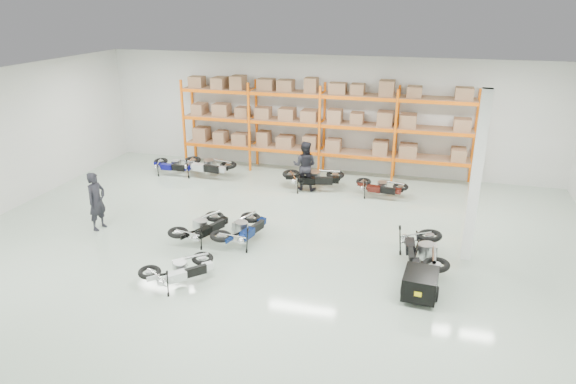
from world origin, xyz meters
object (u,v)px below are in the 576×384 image
(moto_blue_centre, at_px, (242,225))
(moto_back_c, at_px, (313,174))
(trailer, at_px, (420,284))
(moto_back_b, at_px, (207,162))
(moto_touring_right, at_px, (423,245))
(moto_back_a, at_px, (174,162))
(person_back, at_px, (305,166))
(moto_black_far_left, at_px, (202,223))
(person_left, at_px, (97,201))
(moto_silver_left, at_px, (179,265))
(moto_back_d, at_px, (381,184))

(moto_blue_centre, distance_m, moto_back_c, 4.84)
(moto_blue_centre, distance_m, trailer, 5.20)
(moto_blue_centre, distance_m, moto_back_b, 6.05)
(moto_touring_right, bearing_deg, moto_back_b, 142.05)
(moto_touring_right, relative_size, moto_back_a, 1.21)
(moto_back_c, distance_m, person_back, 0.43)
(moto_touring_right, relative_size, moto_back_b, 1.02)
(moto_black_far_left, relative_size, person_back, 0.94)
(moto_touring_right, height_order, trailer, moto_touring_right)
(moto_black_far_left, distance_m, person_left, 3.32)
(person_back, bearing_deg, moto_back_a, -2.65)
(moto_silver_left, distance_m, person_left, 4.42)
(moto_black_far_left, height_order, moto_back_b, moto_back_b)
(trailer, height_order, moto_back_b, moto_back_b)
(moto_silver_left, xyz_separation_m, moto_back_d, (4.06, 7.15, -0.01))
(person_left, xyz_separation_m, person_back, (5.12, 4.93, 0.01))
(moto_back_d, relative_size, person_left, 0.90)
(moto_silver_left, bearing_deg, moto_back_d, -75.97)
(moto_silver_left, relative_size, trailer, 1.01)
(moto_blue_centre, xyz_separation_m, moto_black_far_left, (-1.17, -0.15, -0.02))
(moto_black_far_left, relative_size, person_left, 0.96)
(moto_touring_right, bearing_deg, person_back, 125.93)
(moto_back_b, xyz_separation_m, moto_back_d, (6.69, -0.43, -0.10))
(moto_blue_centre, distance_m, person_back, 4.73)
(moto_back_a, bearing_deg, person_back, -91.64)
(moto_back_c, bearing_deg, moto_back_a, 75.74)
(moto_black_far_left, bearing_deg, moto_back_a, -33.23)
(moto_back_a, bearing_deg, moto_blue_centre, -135.23)
(moto_back_a, relative_size, person_left, 0.93)
(moto_back_d, bearing_deg, trailer, -157.97)
(moto_back_a, height_order, person_left, person_left)
(person_left, relative_size, person_back, 0.99)
(moto_back_a, relative_size, moto_back_d, 1.03)
(moto_back_a, relative_size, moto_back_b, 0.85)
(moto_touring_right, xyz_separation_m, trailer, (-0.00, -1.60, -0.21))
(trailer, distance_m, moto_back_b, 10.64)
(moto_touring_right, xyz_separation_m, person_back, (-4.27, 4.75, 0.29))
(moto_black_far_left, height_order, moto_back_a, moto_black_far_left)
(moto_silver_left, height_order, person_left, person_left)
(moto_back_a, height_order, moto_back_b, moto_back_b)
(moto_back_b, relative_size, person_left, 1.09)
(moto_back_b, bearing_deg, moto_blue_centre, -138.73)
(moto_back_b, bearing_deg, moto_silver_left, -152.83)
(moto_blue_centre, xyz_separation_m, moto_back_c, (0.96, 4.75, 0.05))
(moto_back_d, bearing_deg, moto_black_far_left, 144.68)
(moto_black_far_left, xyz_separation_m, person_left, (-3.29, -0.11, 0.37))
(person_back, bearing_deg, moto_back_c, -165.31)
(moto_touring_right, height_order, moto_back_b, moto_touring_right)
(trailer, bearing_deg, person_left, 175.96)
(moto_blue_centre, bearing_deg, moto_back_a, -32.33)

